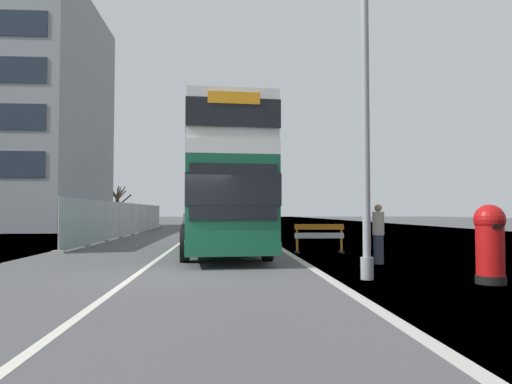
{
  "coord_description": "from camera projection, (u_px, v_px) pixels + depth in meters",
  "views": [
    {
      "loc": [
        0.99,
        -11.55,
        1.52
      ],
      "look_at": [
        2.12,
        4.65,
        2.2
      ],
      "focal_mm": 33.45,
      "sensor_mm": 36.0,
      "label": 1
    }
  ],
  "objects": [
    {
      "name": "construction_site_fence",
      "position": [
        131.0,
        220.0,
        30.9
      ],
      "size": [
        0.44,
        27.4,
        2.12
      ],
      "color": "#A8AAAD",
      "rests_on": "ground"
    },
    {
      "name": "car_receding_mid",
      "position": [
        227.0,
        217.0,
        44.29
      ],
      "size": [
        1.98,
        3.82,
        2.26
      ],
      "color": "navy",
      "rests_on": "ground"
    },
    {
      "name": "red_pillar_postbox",
      "position": [
        490.0,
        240.0,
        10.1
      ],
      "size": [
        0.64,
        0.64,
        1.68
      ],
      "color": "black",
      "rests_on": "ground"
    },
    {
      "name": "car_oncoming_near",
      "position": [
        221.0,
        219.0,
        36.69
      ],
      "size": [
        1.91,
        3.97,
        2.13
      ],
      "color": "black",
      "rests_on": "ground"
    },
    {
      "name": "lamppost_foreground",
      "position": [
        365.0,
        103.0,
        10.87
      ],
      "size": [
        0.29,
        0.7,
        8.49
      ],
      "color": "gray",
      "rests_on": "ground"
    },
    {
      "name": "double_decker_bus",
      "position": [
        219.0,
        184.0,
        18.15
      ],
      "size": [
        3.46,
        11.52,
        4.87
      ],
      "color": "#145638",
      "rests_on": "ground"
    },
    {
      "name": "roadworks_barrier",
      "position": [
        319.0,
        235.0,
        17.52
      ],
      "size": [
        1.83,
        0.47,
        1.07
      ],
      "color": "orange",
      "rests_on": "ground"
    },
    {
      "name": "bare_tree_far_verge_mid",
      "position": [
        117.0,
        206.0,
        52.65
      ],
      "size": [
        3.18,
        2.5,
        4.39
      ],
      "color": "#4C3D2D",
      "rests_on": "ground"
    },
    {
      "name": "car_receding_far",
      "position": [
        193.0,
        216.0,
        52.59
      ],
      "size": [
        2.02,
        4.27,
        2.17
      ],
      "color": "silver",
      "rests_on": "ground"
    },
    {
      "name": "ground",
      "position": [
        209.0,
        277.0,
        11.52
      ],
      "size": [
        140.0,
        280.0,
        0.1
      ],
      "color": "#4C4C4F"
    },
    {
      "name": "pedestrian_at_kerb",
      "position": [
        378.0,
        234.0,
        13.93
      ],
      "size": [
        0.34,
        0.34,
        1.75
      ],
      "color": "#2D3342",
      "rests_on": "ground"
    },
    {
      "name": "bare_tree_far_verge_near",
      "position": [
        116.0,
        203.0,
        55.36
      ],
      "size": [
        2.54,
        2.71,
        4.76
      ],
      "color": "#4C3D2D",
      "rests_on": "ground"
    }
  ]
}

